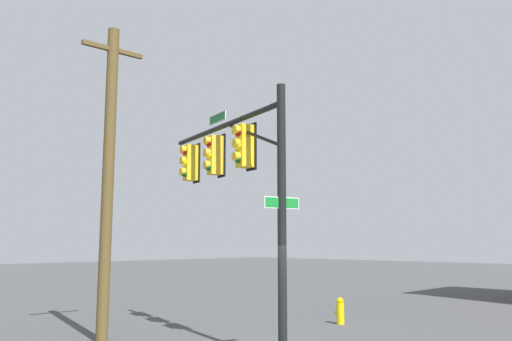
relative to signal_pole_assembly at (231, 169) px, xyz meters
The scene contains 3 objects.
signal_pole_assembly is the anchor object (origin of this frame).
utility_pole 3.42m from the signal_pole_assembly, 36.43° to the left, with size 0.32×1.80×8.56m.
fire_hydrant 6.32m from the signal_pole_assembly, 89.09° to the right, with size 0.33×0.24×0.83m.
Camera 1 is at (-7.76, 8.64, 2.55)m, focal length 36.44 mm.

